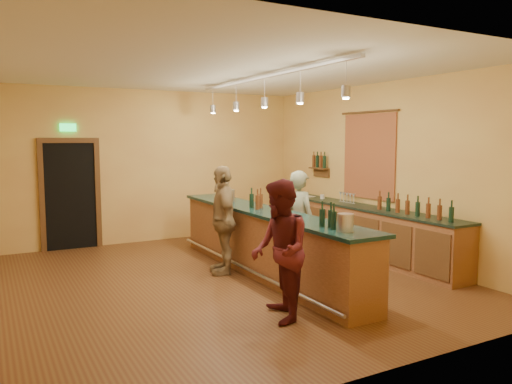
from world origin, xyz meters
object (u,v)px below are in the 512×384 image
bar_stool (283,214)px  bartender (300,221)px  tasting_bar (264,237)px  customer_a (280,251)px  customer_b (223,220)px  back_counter (364,231)px

bar_stool → bartender: bearing=-115.6°
tasting_bar → bar_stool: bearing=52.1°
customer_a → tasting_bar: bearing=174.8°
bartender → customer_b: size_ratio=0.95×
bartender → customer_b: 1.26m
tasting_bar → bar_stool: 2.79m
customer_a → customer_b: (0.30, 2.27, 0.02)m
back_counter → bartender: (-1.63, -0.29, 0.35)m
customer_a → customer_b: bearing=-168.4°
back_counter → customer_b: customer_b is taller
tasting_bar → customer_a: 2.08m
back_counter → bar_stool: size_ratio=6.32×
customer_b → bar_stool: customer_b is taller
bartender → bar_stool: (1.11, 2.31, -0.26)m
customer_a → customer_b: size_ratio=0.97×
back_counter → customer_b: size_ratio=2.59×
customer_a → bar_stool: size_ratio=2.37×
tasting_bar → customer_a: bearing=-114.4°
tasting_bar → customer_b: (-0.55, 0.39, 0.27)m
bartender → bar_stool: bartender is taller
bar_stool → tasting_bar: bearing=-127.9°
bartender → customer_a: (-1.46, -1.77, 0.02)m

